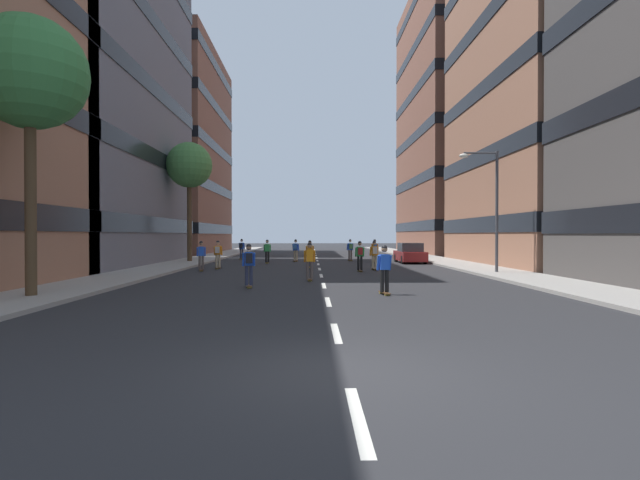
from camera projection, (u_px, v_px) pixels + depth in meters
The scene contains 25 objects.
ground_plane at pixel (318, 263), 36.74m from camera, with size 173.77×173.77×0.00m, color #28282B.
sidewalk_left at pixel (197, 260), 40.17m from camera, with size 3.23×79.64×0.14m, color #9E9991.
sidewalk_right at pixel (437, 260), 40.55m from camera, with size 3.23×79.64×0.14m, color #9E9991.
lane_markings at pixel (318, 262), 38.28m from camera, with size 0.16×67.20×0.01m.
building_left_mid at pixel (46, 60), 34.45m from camera, with size 15.33×21.18×28.42m.
building_left_far at pixel (152, 152), 57.66m from camera, with size 15.33×20.50×23.34m.
building_right_mid at pixel (586, 64), 35.17m from camera, with size 15.33×18.20×28.36m.
building_right_far at pixel (476, 121), 58.34m from camera, with size 15.33×21.61×30.96m.
parked_car_near at pixel (410, 254), 37.51m from camera, with size 1.82×4.40×1.52m.
street_tree_near at pixel (30, 74), 16.27m from camera, with size 3.69×3.69×9.20m.
street_tree_mid at pixel (189, 166), 37.64m from camera, with size 3.46×3.46×9.04m.
streetlamp_right at pixel (490, 198), 26.60m from camera, with size 2.13×0.30×6.50m.
skater_0 at pixel (310, 260), 22.95m from camera, with size 0.54×0.91×1.78m.
skater_1 at pixel (360, 254), 28.59m from camera, with size 0.54×0.91×1.78m.
skater_2 at pixel (374, 253), 29.74m from camera, with size 0.55×0.92×1.78m.
skater_3 at pixel (310, 252), 32.20m from camera, with size 0.54×0.91×1.78m.
skater_4 at pixel (249, 263), 19.98m from camera, with size 0.56×0.92×1.78m.
skater_5 at pixel (242, 248), 42.88m from camera, with size 0.57×0.92×1.78m.
skater_6 at pixel (267, 250), 36.88m from camera, with size 0.53×0.90×1.78m.
skater_7 at pixel (218, 253), 30.91m from camera, with size 0.54×0.90×1.78m.
skater_8 at pixel (201, 254), 29.08m from camera, with size 0.57×0.92×1.78m.
skater_9 at pixel (350, 249), 40.29m from camera, with size 0.56×0.92×1.78m.
skater_10 at pixel (375, 249), 39.04m from camera, with size 0.54×0.91×1.78m.
skater_11 at pixel (296, 249), 39.26m from camera, with size 0.57×0.92×1.78m.
skater_12 at pixel (384, 267), 17.63m from camera, with size 0.56×0.92×1.78m.
Camera 1 is at (-0.55, -7.75, 2.15)m, focal length 27.77 mm.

